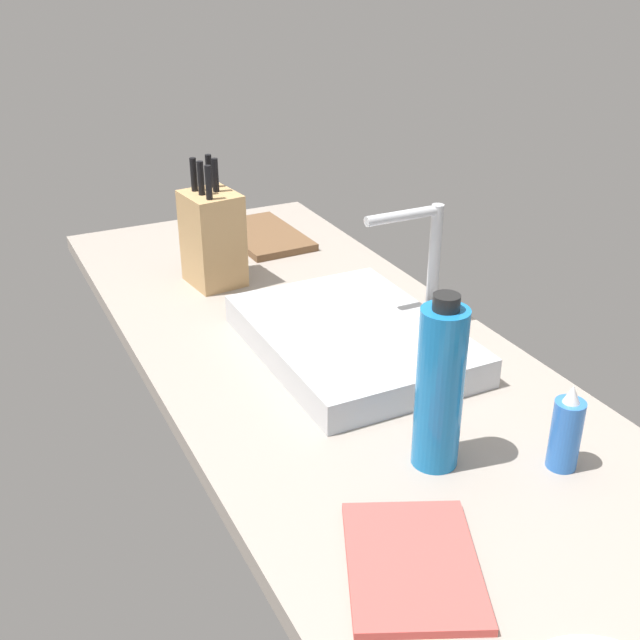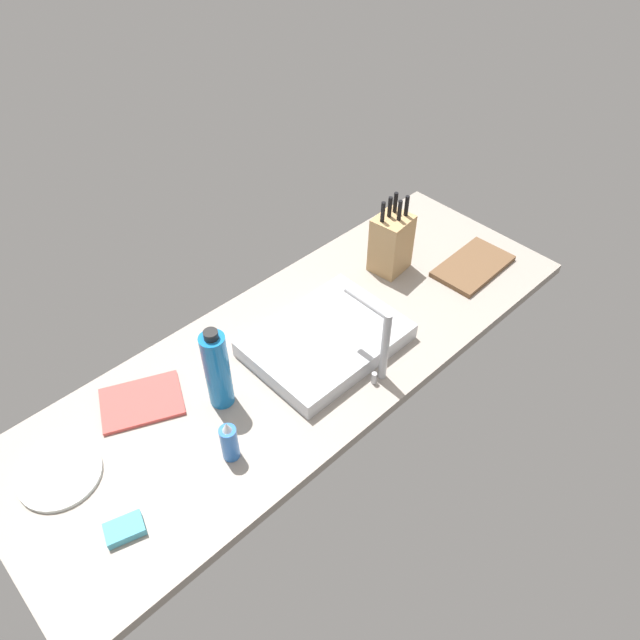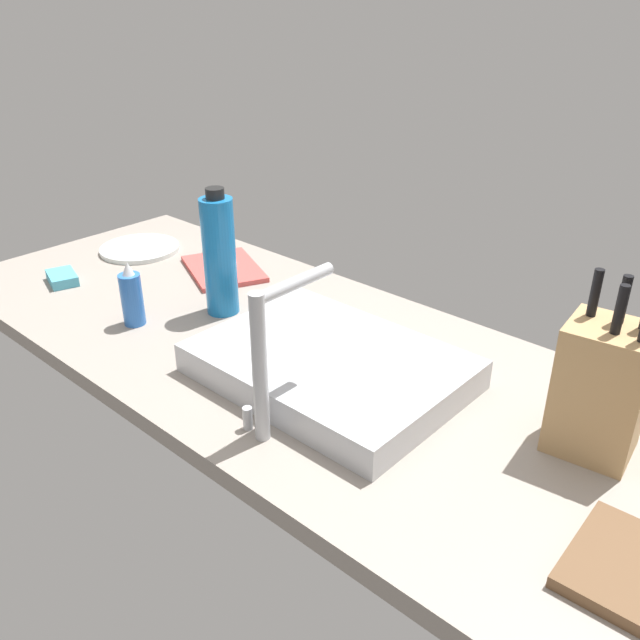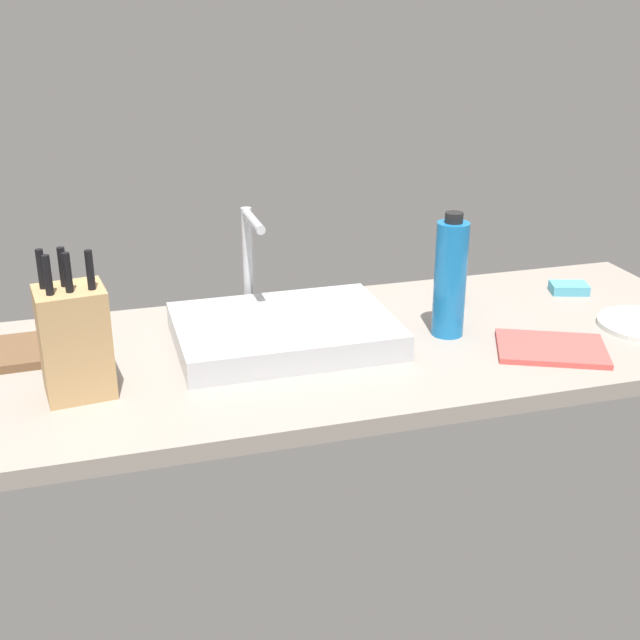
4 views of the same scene
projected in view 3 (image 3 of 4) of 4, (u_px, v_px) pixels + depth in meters
The scene contains 9 objects.
countertop_slab at pixel (319, 368), 127.10cm from camera, with size 188.96×66.77×3.50cm, color gray.
sink_basin at pixel (330, 366), 118.84cm from camera, with size 46.12×33.71×5.60cm, color #B7BABF.
faucet at pixel (269, 347), 99.35cm from camera, with size 5.50×16.79×25.19cm.
knife_block at pixel (601, 388), 97.72cm from camera, with size 13.53×12.23×28.27cm.
soap_bottle at pixel (132, 297), 136.96cm from camera, with size 4.55×4.55×13.98cm.
water_bottle at pixel (219, 256), 139.00cm from camera, with size 7.01×7.01×27.58cm.
dinner_plate at pixel (140, 249), 177.16cm from camera, with size 20.88×20.88×1.20cm, color silver.
dish_towel at pixel (224, 269), 164.73cm from camera, with size 22.38×16.33×1.20cm, color #CC4C47.
dish_sponge at pixel (62, 278), 158.15cm from camera, with size 9.00×6.00×2.40cm, color #4CA3BC.
Camera 3 is at (-73.16, 80.63, 67.98)cm, focal length 37.09 mm.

